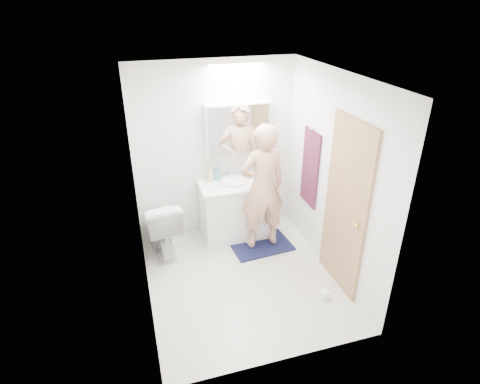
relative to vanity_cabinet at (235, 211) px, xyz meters
name	(u,v)px	position (x,y,z in m)	size (l,w,h in m)	color
floor	(242,278)	(-0.19, -0.96, -0.39)	(2.50, 2.50, 0.00)	silver
ceiling	(243,76)	(-0.19, -0.96, 2.01)	(2.50, 2.50, 0.00)	white
wall_back	(215,151)	(-0.19, 0.29, 0.81)	(2.50, 2.50, 0.00)	white
wall_front	(288,256)	(-0.19, -2.21, 0.81)	(2.50, 2.50, 0.00)	white
wall_left	(138,204)	(-1.29, -0.96, 0.81)	(2.50, 2.50, 0.00)	white
wall_right	(334,178)	(0.91, -0.96, 0.81)	(2.50, 2.50, 0.00)	white
vanity_cabinet	(235,211)	(0.00, 0.00, 0.00)	(0.90, 0.55, 0.78)	white
countertop	(234,184)	(0.00, 0.00, 0.41)	(0.95, 0.58, 0.04)	white
sink_basin	(234,181)	(0.00, 0.03, 0.45)	(0.36, 0.36, 0.03)	silver
faucet	(230,171)	(0.00, 0.22, 0.51)	(0.02, 0.02, 0.16)	silver
medicine_cabinet	(238,129)	(0.11, 0.21, 1.11)	(0.88, 0.14, 0.70)	white
mirror_panel	(240,131)	(0.11, 0.13, 1.11)	(0.84, 0.01, 0.66)	silver
toilet	(161,226)	(-1.03, -0.11, 0.01)	(0.44, 0.78, 0.79)	white
bath_rug	(261,245)	(0.27, -0.37, -0.38)	(0.80, 0.55, 0.02)	#121A38
person	(262,187)	(0.27, -0.37, 0.50)	(0.61, 0.40, 1.68)	tan
door	(346,207)	(0.89, -1.31, 0.61)	(0.04, 0.80, 2.00)	#A57F52
door_knob	(357,226)	(0.85, -1.61, 0.56)	(0.06, 0.06, 0.06)	gold
towel	(310,168)	(0.89, -0.41, 0.71)	(0.02, 0.42, 1.00)	black
towel_hook	(312,129)	(0.88, -0.41, 1.23)	(0.02, 0.02, 0.07)	silver
soap_bottle_a	(210,174)	(-0.29, 0.15, 0.54)	(0.09, 0.09, 0.22)	#C9BA82
soap_bottle_b	(218,173)	(-0.19, 0.18, 0.52)	(0.08, 0.08, 0.18)	teal
toothbrush_cup	(247,173)	(0.23, 0.16, 0.48)	(0.10, 0.10, 0.10)	#4553D1
toilet_paper_roll	(324,295)	(0.60, -1.56, -0.34)	(0.11, 0.11, 0.10)	white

